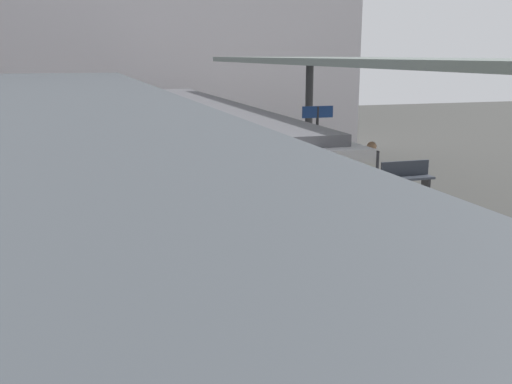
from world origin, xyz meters
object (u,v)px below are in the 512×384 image
at_px(platform_bench, 407,176).
at_px(platform_sign, 317,127).
at_px(passenger_mid_platform, 370,177).
at_px(commuter_train, 201,160).
at_px(passenger_near_bench, 128,248).

distance_m(platform_bench, platform_sign, 2.79).
bearing_deg(platform_bench, passenger_mid_platform, -140.87).
bearing_deg(commuter_train, platform_sign, -13.72).
height_order(commuter_train, platform_sign, commuter_train).
bearing_deg(passenger_mid_platform, platform_bench, 39.13).
xyz_separation_m(commuter_train, passenger_near_bench, (-2.68, -7.63, 0.16)).
bearing_deg(platform_sign, passenger_near_bench, -130.37).
bearing_deg(commuter_train, platform_bench, -26.85).
relative_size(platform_bench, passenger_mid_platform, 0.83).
distance_m(commuter_train, platform_sign, 3.36).
bearing_deg(passenger_near_bench, platform_sign, 49.63).
xyz_separation_m(platform_bench, platform_sign, (-1.83, 1.75, 1.16)).
bearing_deg(passenger_near_bench, commuter_train, 70.62).
relative_size(platform_bench, platform_sign, 0.63).
xyz_separation_m(commuter_train, passenger_mid_platform, (3.06, -4.08, 0.15)).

